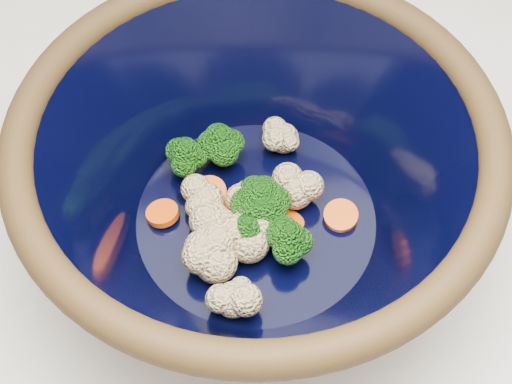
{
  "coord_description": "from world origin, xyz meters",
  "views": [
    {
      "loc": [
        -0.15,
        -0.35,
        1.43
      ],
      "look_at": [
        -0.09,
        -0.04,
        0.97
      ],
      "focal_mm": 50.0,
      "sensor_mm": 36.0,
      "label": 1
    }
  ],
  "objects": [
    {
      "name": "counter",
      "position": [
        0.0,
        0.0,
        0.45
      ],
      "size": [
        1.2,
        1.2,
        0.9
      ],
      "primitive_type": "cube",
      "color": "silver",
      "rests_on": "ground"
    },
    {
      "name": "mixing_bowl",
      "position": [
        -0.09,
        -0.04,
        0.99
      ],
      "size": [
        0.45,
        0.45,
        0.16
      ],
      "rotation": [
        0.0,
        0.0,
        0.43
      ],
      "color": "black",
      "rests_on": "counter"
    },
    {
      "name": "vegetable_pile",
      "position": [
        -0.09,
        -0.04,
        0.96
      ],
      "size": [
        0.17,
        0.17,
        0.05
      ],
      "color": "#608442",
      "rests_on": "mixing_bowl"
    }
  ]
}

